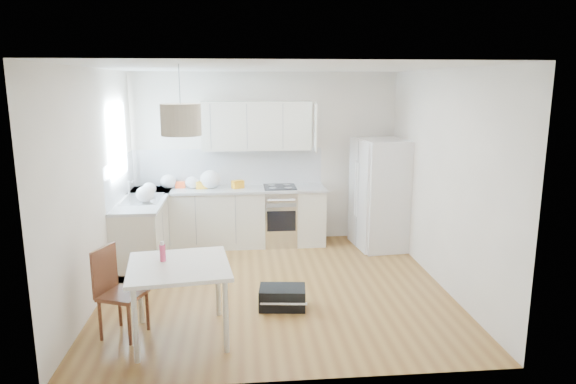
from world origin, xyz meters
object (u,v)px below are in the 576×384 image
object	(u,v)px
dining_chair	(123,293)
gym_bag	(282,297)
refrigerator	(381,194)
dining_table	(179,273)

from	to	relation	value
dining_chair	gym_bag	size ratio (longest dim) A/B	1.76
refrigerator	gym_bag	xyz separation A→B (m)	(-1.71, -2.10, -0.73)
refrigerator	dining_chair	xyz separation A→B (m)	(-3.37, -2.61, -0.39)
dining_table	gym_bag	bearing A→B (deg)	21.37
dining_table	dining_chair	distance (m)	0.63
dining_table	gym_bag	size ratio (longest dim) A/B	2.10
refrigerator	dining_chair	bearing A→B (deg)	-148.85
dining_chair	gym_bag	xyz separation A→B (m)	(1.65, 0.51, -0.34)
dining_table	dining_chair	size ratio (longest dim) A/B	1.19
refrigerator	dining_chair	size ratio (longest dim) A/B	1.84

